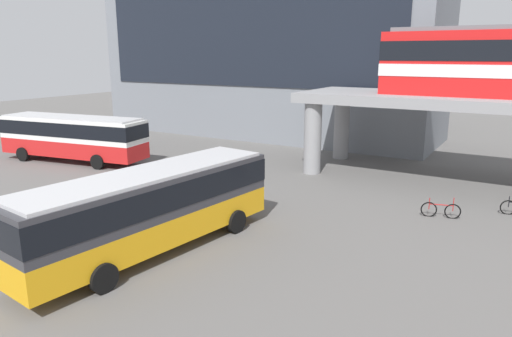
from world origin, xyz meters
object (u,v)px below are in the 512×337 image
(station_building, at_px, (268,38))
(bus_secondary, at_px, (72,134))
(pedestrian_at_kerb, at_px, (195,169))
(bicycle_red, at_px, (441,210))
(bus_main, at_px, (151,203))

(station_building, xyz_separation_m, bus_secondary, (-5.66, -17.89, -6.88))
(station_building, distance_m, pedestrian_at_kerb, 20.09)
(bus_secondary, xyz_separation_m, pedestrian_at_kerb, (10.64, 0.20, -1.25))
(bicycle_red, xyz_separation_m, pedestrian_at_kerb, (-13.92, -0.77, 0.38))
(station_building, xyz_separation_m, bicycle_red, (18.91, -16.91, -8.51))
(bus_main, height_order, bicycle_red, bus_main)
(pedestrian_at_kerb, bearing_deg, bus_main, -60.83)
(bus_secondary, bearing_deg, bus_main, -29.46)
(station_building, relative_size, bus_main, 2.78)
(bus_main, bearing_deg, pedestrian_at_kerb, 119.17)
(station_building, xyz_separation_m, pedestrian_at_kerb, (4.98, -17.68, -8.13))
(station_building, bearing_deg, bus_secondary, -107.55)
(bus_secondary, height_order, bicycle_red, bus_secondary)
(station_building, height_order, pedestrian_at_kerb, station_building)
(station_building, bearing_deg, bus_main, -69.41)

